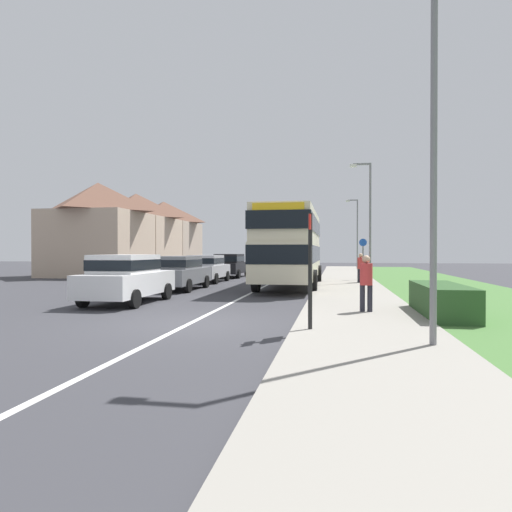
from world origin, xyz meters
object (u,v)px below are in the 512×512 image
object	(u,v)px
pedestrian_walking_away	(361,266)
street_lamp_far	(356,229)
parked_car_black	(230,264)
street_lamp_mid	(368,214)
pedestrian_at_stop	(366,281)
bus_stop_sign	(310,263)
parked_car_grey	(179,271)
parked_car_white	(127,277)
cycle_route_sign	(363,257)
parked_car_silver	(207,267)
street_lamp_near	(427,122)
double_decker_bus	(291,244)

from	to	relation	value
pedestrian_walking_away	street_lamp_far	world-z (taller)	street_lamp_far
parked_car_black	street_lamp_mid	bearing A→B (deg)	-30.18
pedestrian_at_stop	bus_stop_sign	size ratio (longest dim) A/B	0.64
parked_car_grey	pedestrian_at_stop	size ratio (longest dim) A/B	2.60
parked_car_black	pedestrian_walking_away	xyz separation A→B (m)	(8.44, -5.38, 0.09)
parked_car_grey	bus_stop_sign	bearing A→B (deg)	-56.96
parked_car_grey	pedestrian_at_stop	distance (m)	10.58
pedestrian_at_stop	bus_stop_sign	distance (m)	3.38
parked_car_white	cycle_route_sign	world-z (taller)	cycle_route_sign
parked_car_grey	street_lamp_far	bearing A→B (deg)	69.36
parked_car_silver	street_lamp_near	distance (m)	18.90
parked_car_grey	parked_car_silver	xyz separation A→B (m)	(-0.17, 5.09, -0.00)
bus_stop_sign	cycle_route_sign	xyz separation A→B (m)	(2.13, 17.34, -0.11)
parked_car_black	bus_stop_sign	xyz separation A→B (m)	(6.57, -20.31, 0.66)
parked_car_black	pedestrian_at_stop	world-z (taller)	pedestrian_at_stop
street_lamp_far	pedestrian_walking_away	bearing A→B (deg)	-91.84
street_lamp_near	street_lamp_far	world-z (taller)	street_lamp_near
parked_car_white	parked_car_black	world-z (taller)	parked_car_white
parked_car_white	parked_car_black	distance (m)	15.63
pedestrian_at_stop	bus_stop_sign	xyz separation A→B (m)	(-1.37, -3.03, 0.56)
parked_car_white	parked_car_silver	world-z (taller)	parked_car_white
parked_car_silver	parked_car_black	bearing A→B (deg)	88.50
parked_car_silver	bus_stop_sign	size ratio (longest dim) A/B	1.62
pedestrian_at_stop	double_decker_bus	bearing A→B (deg)	107.77
parked_car_silver	parked_car_black	size ratio (longest dim) A/B	0.93
double_decker_bus	parked_car_silver	size ratio (longest dim) A/B	2.39
pedestrian_at_stop	cycle_route_sign	xyz separation A→B (m)	(0.77, 14.31, 0.45)
double_decker_bus	street_lamp_far	world-z (taller)	street_lamp_far
parked_car_black	pedestrian_at_stop	size ratio (longest dim) A/B	2.70
parked_car_black	bus_stop_sign	size ratio (longest dim) A/B	1.73
bus_stop_sign	cycle_route_sign	world-z (taller)	bus_stop_sign
parked_car_grey	street_lamp_far	size ratio (longest dim) A/B	0.65
cycle_route_sign	bus_stop_sign	bearing A→B (deg)	-97.01
parked_car_black	pedestrian_walking_away	distance (m)	10.01
parked_car_silver	pedestrian_walking_away	distance (m)	8.58
street_lamp_mid	street_lamp_far	xyz separation A→B (m)	(0.23, 18.84, 0.09)
double_decker_bus	street_lamp_near	xyz separation A→B (m)	(3.76, -13.64, 1.94)
pedestrian_at_stop	bus_stop_sign	bearing A→B (deg)	-114.24
double_decker_bus	parked_car_black	size ratio (longest dim) A/B	2.23
double_decker_bus	pedestrian_at_stop	distance (m)	9.89
parked_car_white	cycle_route_sign	size ratio (longest dim) A/B	1.73
street_lamp_mid	bus_stop_sign	bearing A→B (deg)	-98.47
parked_car_silver	street_lamp_far	distance (m)	21.21
parked_car_silver	parked_car_black	world-z (taller)	parked_car_black
parked_car_white	street_lamp_near	world-z (taller)	street_lamp_near
parked_car_black	cycle_route_sign	world-z (taller)	cycle_route_sign
parked_car_white	street_lamp_mid	xyz separation A→B (m)	(8.74, 10.50, 2.88)
bus_stop_sign	parked_car_silver	bearing A→B (deg)	113.90
bus_stop_sign	street_lamp_near	xyz separation A→B (m)	(2.13, -1.25, 2.54)
cycle_route_sign	street_lamp_far	distance (m)	16.86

